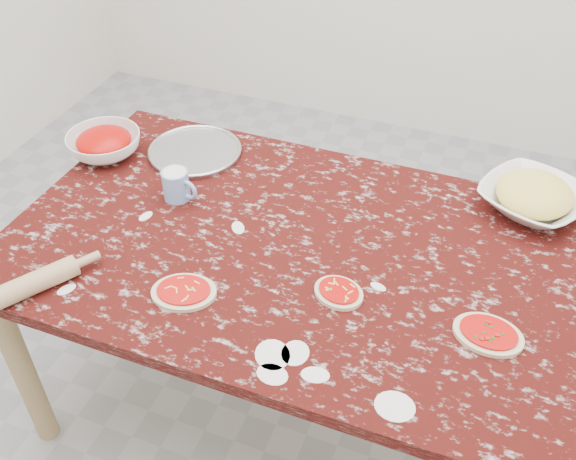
# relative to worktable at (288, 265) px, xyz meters

# --- Properties ---
(ground) EXTENTS (4.00, 4.00, 0.00)m
(ground) POSITION_rel_worktable_xyz_m (0.00, 0.00, -0.67)
(ground) COLOR gray
(worktable) EXTENTS (1.60, 1.00, 0.75)m
(worktable) POSITION_rel_worktable_xyz_m (0.00, 0.00, 0.00)
(worktable) COLOR #320907
(worktable) RESTS_ON ground
(pizza_tray) EXTENTS (0.34, 0.34, 0.01)m
(pizza_tray) POSITION_rel_worktable_xyz_m (-0.46, 0.32, 0.09)
(pizza_tray) COLOR #B2B2B7
(pizza_tray) RESTS_ON worktable
(sauce_bowl) EXTENTS (0.29, 0.29, 0.08)m
(sauce_bowl) POSITION_rel_worktable_xyz_m (-0.74, 0.20, 0.12)
(sauce_bowl) COLOR white
(sauce_bowl) RESTS_ON worktable
(cheese_bowl) EXTENTS (0.39, 0.39, 0.07)m
(cheese_bowl) POSITION_rel_worktable_xyz_m (0.63, 0.41, 0.12)
(cheese_bowl) COLOR white
(cheese_bowl) RESTS_ON worktable
(flour_mug) EXTENTS (0.12, 0.08, 0.10)m
(flour_mug) POSITION_rel_worktable_xyz_m (-0.39, 0.08, 0.13)
(flour_mug) COLOR #799BD3
(flour_mug) RESTS_ON worktable
(pizza_left) EXTENTS (0.20, 0.18, 0.02)m
(pizza_left) POSITION_rel_worktable_xyz_m (-0.18, -0.28, 0.09)
(pizza_left) COLOR beige
(pizza_left) RESTS_ON worktable
(pizza_mid) EXTENTS (0.16, 0.15, 0.02)m
(pizza_mid) POSITION_rel_worktable_xyz_m (0.20, -0.14, 0.09)
(pizza_mid) COLOR beige
(pizza_mid) RESTS_ON worktable
(pizza_right) EXTENTS (0.18, 0.14, 0.02)m
(pizza_right) POSITION_rel_worktable_xyz_m (0.58, -0.14, 0.09)
(pizza_right) COLOR beige
(pizza_right) RESTS_ON worktable
(rolling_pin) EXTENTS (0.20, 0.28, 0.06)m
(rolling_pin) POSITION_rel_worktable_xyz_m (-0.56, -0.44, 0.11)
(rolling_pin) COLOR tan
(rolling_pin) RESTS_ON worktable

